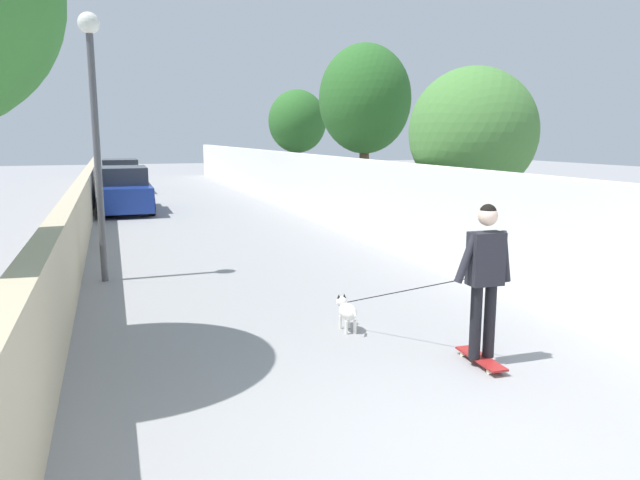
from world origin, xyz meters
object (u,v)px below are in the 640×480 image
Objects in this scene: tree_right_near at (365,100)px; tree_right_distant at (297,122)px; lamp_post at (94,103)px; car_near at (125,191)px; car_far at (121,177)px; skateboard at (481,359)px; dog at (347,311)px; tree_right_far at (473,133)px; person_skateboarder at (485,269)px.

tree_right_distant is at bearing 2.66° from tree_right_near.
lamp_post reaches higher than tree_right_distant.
car_far is (7.11, -0.00, -0.00)m from car_near.
tree_right_distant is 17.86m from skateboard.
dog is at bearing 31.31° from skateboard.
car_near is at bearing 180.00° from car_far.
lamp_post reaches higher than skateboard.
tree_right_far is 12.50m from car_near.
car_far is (17.22, 7.09, -1.93)m from tree_right_far.
skateboard is at bearing -148.69° from dog.
person_skateboarder reaches higher than skateboard.
car_near is (14.29, 2.49, 0.44)m from dog.
tree_right_far is 0.93× the size of car_near.
tree_right_near reaches higher than dog.
lamp_post is at bearing 35.90° from person_skateboarder.
tree_right_far is 7.71m from lamp_post.
person_skateboarder is 0.40× the size of car_near.
tree_right_far reaches higher than car_near.
lamp_post is 2.62× the size of person_skateboarder.
skateboard is (-11.31, 3.44, -3.58)m from tree_right_near.
skateboard is at bearing -144.10° from lamp_post.
car_far is at bearing 49.29° from tree_right_distant.
car_far is at bearing 8.59° from skateboard.
tree_right_distant is at bearing -31.83° from lamp_post.
lamp_post is at bearing 148.17° from tree_right_distant.
tree_right_far is 0.88× the size of lamp_post.
car_near is at bearing 101.82° from tree_right_distant.
tree_right_distant is 13.74m from lamp_post.
person_skateboarder is at bearing -148.69° from dog.
tree_right_far is at bearing -88.71° from lamp_post.
skateboard is 23.30m from car_far.
tree_right_far is at bearing -177.78° from tree_right_distant.
dog is at bearing -170.11° from car_near.
dog is (-4.01, -3.09, -2.86)m from lamp_post.
tree_right_near is at bearing -24.59° from dog.
lamp_post is (-11.67, 7.25, 0.02)m from tree_right_distant.
car_near is at bearing -3.34° from lamp_post.
tree_right_near is 12.09m from person_skateboarder.
tree_right_far is at bearing -144.95° from car_near.
tree_right_near reaches higher than person_skateboarder.
lamp_post is at bearing 37.62° from dog.
skateboard is at bearing 169.64° from tree_right_distant.
lamp_post reaches higher than dog.
tree_right_distant reaches higher than car_far.
car_near is at bearing 35.05° from tree_right_far.
person_skateboarder is 2.08m from dog.
tree_right_near is 6.56× the size of skateboard.
tree_right_far is 11.52m from tree_right_distant.
tree_right_distant is 9.09m from car_far.
tree_right_near is 1.21× the size of car_near.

